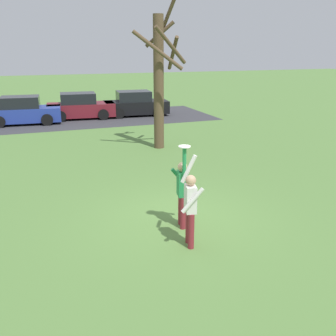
{
  "coord_description": "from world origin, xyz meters",
  "views": [
    {
      "loc": [
        -3.37,
        -8.35,
        4.2
      ],
      "look_at": [
        -0.18,
        0.27,
        1.31
      ],
      "focal_mm": 40.67,
      "sensor_mm": 36.0,
      "label": 1
    }
  ],
  "objects_px": {
    "person_defender": "(190,205)",
    "parked_car_maroon": "(80,107)",
    "frisbee_disc": "(185,146)",
    "parked_car_blue": "(23,111)",
    "parked_car_black": "(135,104)",
    "bare_tree_tall": "(160,76)",
    "person_catcher": "(182,189)"
  },
  "relations": [
    {
      "from": "person_defender",
      "to": "parked_car_maroon",
      "type": "relative_size",
      "value": 0.48
    },
    {
      "from": "frisbee_disc",
      "to": "parked_car_maroon",
      "type": "distance_m",
      "value": 16.61
    },
    {
      "from": "parked_car_blue",
      "to": "parked_car_black",
      "type": "distance_m",
      "value": 6.92
    },
    {
      "from": "bare_tree_tall",
      "to": "person_defender",
      "type": "bearing_deg",
      "value": -105.03
    },
    {
      "from": "person_defender",
      "to": "parked_car_black",
      "type": "xyz_separation_m",
      "value": [
        3.58,
        17.15,
        -0.25
      ]
    },
    {
      "from": "parked_car_black",
      "to": "frisbee_disc",
      "type": "bearing_deg",
      "value": -97.03
    },
    {
      "from": "frisbee_disc",
      "to": "bare_tree_tall",
      "type": "relative_size",
      "value": 0.04
    },
    {
      "from": "frisbee_disc",
      "to": "bare_tree_tall",
      "type": "bearing_deg",
      "value": 74.69
    },
    {
      "from": "frisbee_disc",
      "to": "parked_car_maroon",
      "type": "bearing_deg",
      "value": 90.38
    },
    {
      "from": "parked_car_maroon",
      "to": "bare_tree_tall",
      "type": "relative_size",
      "value": 0.63
    },
    {
      "from": "parked_car_maroon",
      "to": "frisbee_disc",
      "type": "bearing_deg",
      "value": -84.87
    },
    {
      "from": "person_catcher",
      "to": "person_defender",
      "type": "bearing_deg",
      "value": -0.0
    },
    {
      "from": "parked_car_black",
      "to": "bare_tree_tall",
      "type": "distance_m",
      "value": 9.04
    },
    {
      "from": "person_defender",
      "to": "parked_car_maroon",
      "type": "distance_m",
      "value": 17.28
    },
    {
      "from": "frisbee_disc",
      "to": "parked_car_maroon",
      "type": "height_order",
      "value": "frisbee_disc"
    },
    {
      "from": "person_catcher",
      "to": "parked_car_blue",
      "type": "relative_size",
      "value": 0.49
    },
    {
      "from": "person_catcher",
      "to": "parked_car_blue",
      "type": "xyz_separation_m",
      "value": [
        -3.52,
        15.67,
        -0.25
      ]
    },
    {
      "from": "parked_car_blue",
      "to": "bare_tree_tall",
      "type": "distance_m",
      "value": 10.12
    },
    {
      "from": "frisbee_disc",
      "to": "bare_tree_tall",
      "type": "distance_m",
      "value": 8.15
    },
    {
      "from": "person_defender",
      "to": "parked_car_blue",
      "type": "xyz_separation_m",
      "value": [
        -3.32,
        16.61,
        -0.25
      ]
    },
    {
      "from": "parked_car_black",
      "to": "parked_car_maroon",
      "type": "bearing_deg",
      "value": -177.31
    },
    {
      "from": "person_catcher",
      "to": "bare_tree_tall",
      "type": "height_order",
      "value": "bare_tree_tall"
    },
    {
      "from": "person_catcher",
      "to": "parked_car_blue",
      "type": "height_order",
      "value": "person_catcher"
    },
    {
      "from": "person_defender",
      "to": "parked_car_blue",
      "type": "distance_m",
      "value": 16.94
    },
    {
      "from": "parked_car_black",
      "to": "bare_tree_tall",
      "type": "bearing_deg",
      "value": -93.76
    },
    {
      "from": "person_catcher",
      "to": "parked_car_blue",
      "type": "bearing_deg",
      "value": -155.46
    },
    {
      "from": "parked_car_blue",
      "to": "parked_car_black",
      "type": "bearing_deg",
      "value": 9.21
    },
    {
      "from": "person_defender",
      "to": "bare_tree_tall",
      "type": "height_order",
      "value": "bare_tree_tall"
    },
    {
      "from": "parked_car_black",
      "to": "parked_car_blue",
      "type": "bearing_deg",
      "value": -170.79
    },
    {
      "from": "person_catcher",
      "to": "frisbee_disc",
      "type": "bearing_deg",
      "value": 0.0
    },
    {
      "from": "parked_car_maroon",
      "to": "parked_car_black",
      "type": "height_order",
      "value": "same"
    },
    {
      "from": "parked_car_blue",
      "to": "parked_car_black",
      "type": "relative_size",
      "value": 1.0
    }
  ]
}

